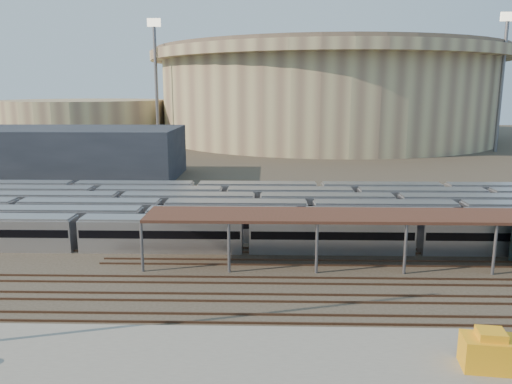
% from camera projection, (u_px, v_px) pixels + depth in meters
% --- Properties ---
extents(ground, '(420.00, 420.00, 0.00)m').
position_uv_depth(ground, '(222.00, 277.00, 47.97)').
color(ground, '#383026').
rests_on(ground, ground).
extents(apron, '(50.00, 9.00, 0.20)m').
position_uv_depth(apron, '(127.00, 357.00, 33.39)').
color(apron, gray).
rests_on(apron, ground).
extents(subway_trains, '(128.40, 23.90, 3.60)m').
position_uv_depth(subway_trains, '(253.00, 212.00, 65.66)').
color(subway_trains, '#AAABAF').
rests_on(subway_trains, ground).
extents(inspection_shed, '(60.30, 6.00, 5.30)m').
position_uv_depth(inspection_shed, '(442.00, 218.00, 50.35)').
color(inspection_shed, slate).
rests_on(inspection_shed, ground).
extents(empty_tracks, '(170.00, 9.62, 0.18)m').
position_uv_depth(empty_tracks, '(217.00, 297.00, 43.06)').
color(empty_tracks, '#4C3323').
rests_on(empty_tracks, ground).
extents(stadium, '(124.00, 124.00, 32.50)m').
position_uv_depth(stadium, '(325.00, 93.00, 181.09)').
color(stadium, tan).
rests_on(stadium, ground).
extents(secondary_arena, '(56.00, 56.00, 14.00)m').
position_uv_depth(secondary_arena, '(85.00, 120.00, 175.27)').
color(secondary_arena, tan).
rests_on(secondary_arena, ground).
extents(service_building, '(42.00, 20.00, 10.00)m').
position_uv_depth(service_building, '(75.00, 153.00, 101.65)').
color(service_building, '#1E232D').
rests_on(service_building, ground).
extents(floodlight_0, '(4.00, 1.00, 38.40)m').
position_uv_depth(floodlight_0, '(156.00, 79.00, 152.20)').
color(floodlight_0, slate).
rests_on(floodlight_0, ground).
extents(floodlight_2, '(4.00, 1.00, 38.40)m').
position_uv_depth(floodlight_2, '(502.00, 78.00, 140.00)').
color(floodlight_2, slate).
rests_on(floodlight_2, ground).
extents(floodlight_3, '(4.00, 1.00, 38.40)m').
position_uv_depth(floodlight_3, '(233.00, 82.00, 200.66)').
color(floodlight_3, slate).
rests_on(floodlight_3, ground).
extents(yellow_equipment, '(3.58, 2.49, 2.09)m').
position_uv_depth(yellow_equipment, '(489.00, 353.00, 31.71)').
color(yellow_equipment, orange).
rests_on(yellow_equipment, apron).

